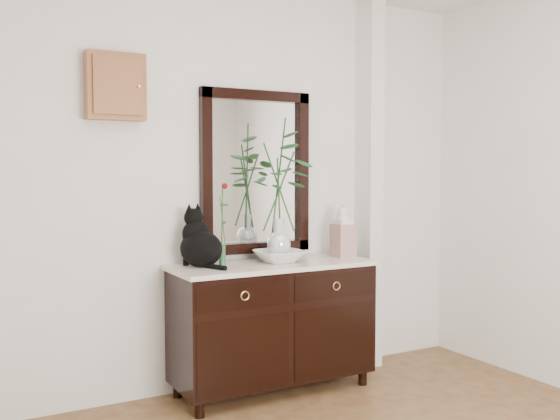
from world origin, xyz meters
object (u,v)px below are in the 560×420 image
ginger_jar (343,231)px  sideboard (273,320)px  cat (201,237)px  lotus_bowl (279,256)px

ginger_jar → sideboard: bearing=-177.6°
cat → ginger_jar: 1.04m
sideboard → ginger_jar: 0.80m
lotus_bowl → cat: bearing=171.9°
sideboard → lotus_bowl: size_ratio=4.18×
sideboard → ginger_jar: (0.57, 0.02, 0.56)m
cat → lotus_bowl: size_ratio=1.17×
sideboard → ginger_jar: size_ratio=3.66×
cat → ginger_jar: size_ratio=1.02×
cat → ginger_jar: (1.03, -0.06, -0.00)m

